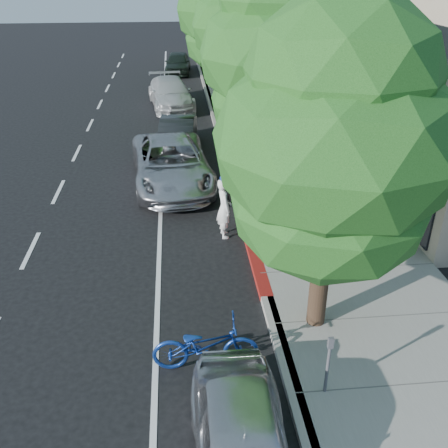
{
  "coord_description": "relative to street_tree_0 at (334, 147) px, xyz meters",
  "views": [
    {
      "loc": [
        -1.96,
        -10.49,
        7.22
      ],
      "look_at": [
        -0.88,
        0.49,
        1.35
      ],
      "focal_mm": 40.0,
      "sensor_mm": 36.0,
      "label": 1
    }
  ],
  "objects": [
    {
      "name": "ground",
      "position": [
        -0.9,
        2.0,
        -4.19
      ],
      "size": [
        120.0,
        120.0,
        0.0
      ],
      "primitive_type": "plane",
      "color": "black",
      "rests_on": "ground"
    },
    {
      "name": "sidewalk",
      "position": [
        1.4,
        10.0,
        -4.11
      ],
      "size": [
        4.6,
        56.0,
        0.15
      ],
      "primitive_type": "cube",
      "color": "gray",
      "rests_on": "ground"
    },
    {
      "name": "curb",
      "position": [
        -0.9,
        10.0,
        -4.11
      ],
      "size": [
        0.3,
        56.0,
        0.15
      ],
      "primitive_type": "cube",
      "color": "#9E998E",
      "rests_on": "ground"
    },
    {
      "name": "curb_red_segment",
      "position": [
        -0.9,
        3.0,
        -4.11
      ],
      "size": [
        0.32,
        4.0,
        0.15
      ],
      "primitive_type": "cube",
      "color": "maroon",
      "rests_on": "ground"
    },
    {
      "name": "storefront_building",
      "position": [
        8.7,
        20.0,
        -0.69
      ],
      "size": [
        10.0,
        36.0,
        7.0
      ],
      "primitive_type": "cube",
      "color": "tan",
      "rests_on": "ground"
    },
    {
      "name": "street_tree_0",
      "position": [
        0.0,
        0.0,
        0.0
      ],
      "size": [
        4.59,
        4.59,
        6.91
      ],
      "color": "black",
      "rests_on": "ground"
    },
    {
      "name": "street_tree_1",
      "position": [
        0.0,
        6.0,
        0.56
      ],
      "size": [
        4.39,
        4.39,
        7.59
      ],
      "color": "black",
      "rests_on": "ground"
    },
    {
      "name": "street_tree_2",
      "position": [
        0.0,
        12.0,
        0.65
      ],
      "size": [
        4.34,
        4.34,
        7.71
      ],
      "color": "black",
      "rests_on": "ground"
    },
    {
      "name": "street_tree_3",
      "position": [
        -0.0,
        18.0,
        0.76
      ],
      "size": [
        5.41,
        5.41,
        8.16
      ],
      "color": "black",
      "rests_on": "ground"
    },
    {
      "name": "street_tree_4",
      "position": [
        0.0,
        24.0,
        0.32
      ],
      "size": [
        4.05,
        4.05,
        7.19
      ],
      "color": "black",
      "rests_on": "ground"
    },
    {
      "name": "street_tree_5",
      "position": [
        0.0,
        30.0,
        0.09
      ],
      "size": [
        4.25,
        4.25,
        6.94
      ],
      "color": "black",
      "rests_on": "ground"
    },
    {
      "name": "cyclist",
      "position": [
        -1.6,
        4.3,
        -3.29
      ],
      "size": [
        0.5,
        0.7,
        1.8
      ],
      "primitive_type": "imported",
      "rotation": [
        0.0,
        0.0,
        1.68
      ],
      "color": "white",
      "rests_on": "ground"
    },
    {
      "name": "bicycle",
      "position": [
        -2.49,
        -1.0,
        -3.64
      ],
      "size": [
        2.11,
        0.78,
        1.1
      ],
      "primitive_type": "imported",
      "rotation": [
        0.0,
        0.0,
        1.55
      ],
      "color": "navy",
      "rests_on": "ground"
    },
    {
      "name": "silver_suv",
      "position": [
        -3.1,
        8.32,
        -3.39
      ],
      "size": [
        3.15,
        5.93,
        1.59
      ],
      "primitive_type": "imported",
      "rotation": [
        0.0,
        0.0,
        0.09
      ],
      "color": "#B6B6BB",
      "rests_on": "ground"
    },
    {
      "name": "dark_sedan",
      "position": [
        -2.84,
        11.8,
        -3.51
      ],
      "size": [
        1.84,
        4.25,
        1.36
      ],
      "primitive_type": "imported",
      "rotation": [
        0.0,
        0.0,
        -0.1
      ],
      "color": "black",
      "rests_on": "ground"
    },
    {
      "name": "white_pickup",
      "position": [
        -3.1,
        18.99,
        -3.43
      ],
      "size": [
        2.79,
        5.45,
        1.51
      ],
      "primitive_type": "imported",
      "rotation": [
        0.0,
        0.0,
        0.13
      ],
      "color": "#BEBEBE",
      "rests_on": "ground"
    },
    {
      "name": "dark_suv_far",
      "position": [
        -2.56,
        28.22,
        -3.47
      ],
      "size": [
        1.99,
        4.33,
        1.44
      ],
      "primitive_type": "imported",
      "rotation": [
        0.0,
        0.0,
        -0.07
      ],
      "color": "black",
      "rests_on": "ground"
    },
    {
      "name": "pedestrian",
      "position": [
        0.26,
        9.5,
        -3.13
      ],
      "size": [
        1.01,
        0.87,
        1.8
      ],
      "primitive_type": "imported",
      "rotation": [
        0.0,
        0.0,
        3.38
      ],
      "color": "black",
      "rests_on": "sidewalk"
    }
  ]
}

